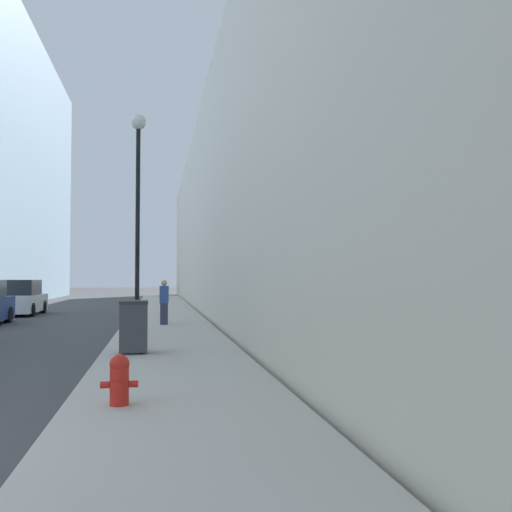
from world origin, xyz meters
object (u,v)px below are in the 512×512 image
at_px(fire_hydrant, 119,378).
at_px(parked_sedan_far, 19,299).
at_px(trash_bin, 134,326).
at_px(pedestrian_on_sidewalk, 164,302).
at_px(lamppost, 138,188).

xyz_separation_m(fire_hydrant, parked_sedan_far, (-6.17, 21.72, 0.28)).
xyz_separation_m(trash_bin, pedestrian_on_sidewalk, (0.75, 7.59, 0.20)).
bearing_deg(lamppost, pedestrian_on_sidewalk, 74.34).
xyz_separation_m(fire_hydrant, lamppost, (-0.12, 9.84, 4.06)).
relative_size(parked_sedan_far, pedestrian_on_sidewalk, 2.95).
bearing_deg(lamppost, fire_hydrant, -89.32).
relative_size(trash_bin, parked_sedan_far, 0.25).
bearing_deg(pedestrian_on_sidewalk, fire_hydrant, -93.23).
xyz_separation_m(lamppost, parked_sedan_far, (-6.05, 11.87, -3.78)).
bearing_deg(pedestrian_on_sidewalk, trash_bin, -95.65).
height_order(fire_hydrant, parked_sedan_far, parked_sedan_far).
bearing_deg(trash_bin, fire_hydrant, -89.72).
bearing_deg(pedestrian_on_sidewalk, parked_sedan_far, 127.85).
height_order(lamppost, parked_sedan_far, lamppost).
height_order(parked_sedan_far, pedestrian_on_sidewalk, pedestrian_on_sidewalk).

